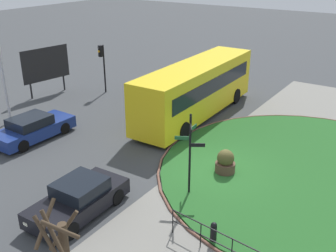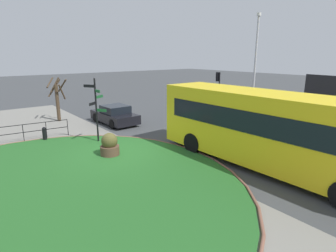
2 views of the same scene
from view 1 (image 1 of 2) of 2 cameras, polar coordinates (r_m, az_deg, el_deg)
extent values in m
plane|color=#3D3F42|center=(18.38, 6.98, -6.37)|extent=(120.00, 120.00, 0.00)
cube|color=gray|center=(17.65, 13.52, -8.21)|extent=(32.00, 7.52, 0.02)
cylinder|color=#235B23|center=(19.05, 20.56, -6.50)|extent=(14.01, 14.01, 0.10)
torus|color=brown|center=(19.05, 20.56, -6.49)|extent=(14.32, 14.32, 0.11)
cylinder|color=black|center=(15.74, 3.14, -4.43)|extent=(0.09, 0.09, 3.45)
sphere|color=black|center=(15.00, 3.29, 1.59)|extent=(0.10, 0.10, 0.10)
cube|color=black|center=(14.81, 3.33, -0.29)|extent=(0.55, 0.38, 0.15)
cube|color=#195128|center=(15.47, 3.70, -0.20)|extent=(0.46, 0.07, 0.15)
cube|color=#195128|center=(15.41, 1.99, -1.73)|extent=(0.29, 0.52, 0.15)
cube|color=black|center=(15.52, 4.36, -2.75)|extent=(0.32, 0.48, 0.15)
cube|color=#195128|center=(15.98, 3.14, -3.48)|extent=(0.50, 0.33, 0.15)
cylinder|color=black|center=(14.02, 6.53, -15.20)|extent=(0.23, 0.23, 0.67)
sphere|color=black|center=(13.79, 6.60, -13.98)|extent=(0.22, 0.22, 0.22)
cube|color=black|center=(12.88, 9.27, -15.71)|extent=(0.53, 4.75, 0.03)
cube|color=black|center=(13.16, 9.15, -17.21)|extent=(0.53, 4.75, 0.03)
cylinder|color=black|center=(14.24, 0.68, -13.56)|extent=(0.04, 0.04, 0.98)
cylinder|color=black|center=(13.68, 4.71, -15.43)|extent=(0.04, 0.04, 0.98)
cylinder|color=black|center=(13.20, 9.13, -17.37)|extent=(0.04, 0.04, 0.98)
cube|color=yellow|center=(23.91, 4.09, 5.42)|extent=(10.68, 2.63, 2.95)
cube|color=black|center=(24.37, 1.58, 6.82)|extent=(9.36, 0.20, 0.88)
cube|color=black|center=(23.25, 6.77, 5.87)|extent=(9.36, 0.20, 0.88)
cube|color=black|center=(28.48, 9.34, 8.39)|extent=(0.06, 1.99, 1.10)
cube|color=black|center=(28.23, 9.49, 10.56)|extent=(0.05, 1.33, 0.28)
cylinder|color=black|center=(27.65, 5.42, 5.12)|extent=(1.01, 0.32, 1.00)
cylinder|color=black|center=(26.76, 9.64, 4.28)|extent=(1.01, 0.32, 1.00)
cylinder|color=black|center=(22.17, -2.78, 0.57)|extent=(1.01, 0.32, 1.00)
cylinder|color=black|center=(21.06, 2.17, -0.69)|extent=(1.01, 0.32, 1.00)
cube|color=navy|center=(22.31, -18.68, -0.57)|extent=(4.39, 1.82, 0.64)
cube|color=black|center=(22.01, -19.22, 0.64)|extent=(2.02, 1.58, 0.50)
cube|color=#EAEACC|center=(23.92, -15.36, 1.53)|extent=(0.02, 0.20, 0.12)
cube|color=#EAEACC|center=(23.17, -13.64, 0.99)|extent=(0.02, 0.20, 0.12)
cylinder|color=black|center=(23.72, -17.26, 0.57)|extent=(0.64, 0.23, 0.64)
cylinder|color=black|center=(22.55, -14.68, -0.31)|extent=(0.64, 0.23, 0.64)
cylinder|color=black|center=(22.32, -22.60, -1.64)|extent=(0.64, 0.23, 0.64)
cylinder|color=black|center=(21.07, -20.16, -2.71)|extent=(0.64, 0.23, 0.64)
cube|color=black|center=(15.60, -12.74, -10.58)|extent=(4.05, 1.89, 0.62)
cube|color=black|center=(15.40, -12.51, -8.55)|extent=(1.78, 1.63, 0.51)
cube|color=#EAEACC|center=(14.19, -16.99, -14.77)|extent=(0.02, 0.20, 0.12)
cube|color=#EAEACC|center=(14.91, -19.82, -13.14)|extent=(0.02, 0.20, 0.12)
cylinder|color=black|center=(14.52, -13.81, -14.37)|extent=(0.64, 0.23, 0.64)
cylinder|color=black|center=(15.57, -18.15, -12.07)|extent=(0.64, 0.23, 0.64)
cylinder|color=black|center=(15.96, -7.39, -10.03)|extent=(0.64, 0.23, 0.64)
cylinder|color=black|center=(16.92, -11.74, -8.26)|extent=(0.64, 0.23, 0.64)
cylinder|color=black|center=(28.64, -9.12, 8.08)|extent=(0.11, 0.11, 3.40)
cube|color=black|center=(28.22, -9.63, 10.56)|extent=(0.31, 0.31, 0.78)
sphere|color=black|center=(28.09, -9.92, 10.99)|extent=(0.16, 0.16, 0.16)
sphere|color=#F2A519|center=(28.14, -9.89, 10.51)|extent=(0.16, 0.16, 0.16)
sphere|color=black|center=(28.19, -9.85, 10.02)|extent=(0.16, 0.16, 0.16)
cylinder|color=#B7B7BC|center=(24.25, -22.91, 8.83)|extent=(0.16, 0.16, 7.50)
cylinder|color=black|center=(28.65, -19.18, 5.82)|extent=(0.12, 0.12, 2.19)
cylinder|color=black|center=(29.93, -14.82, 7.05)|extent=(0.12, 0.12, 2.19)
cube|color=silver|center=(28.99, -17.20, 8.52)|extent=(3.49, 0.63, 2.17)
cube|color=black|center=(28.93, -17.13, 8.50)|extent=(3.58, 0.55, 2.27)
cylinder|color=brown|center=(18.08, 8.18, -6.00)|extent=(0.90, 0.90, 0.54)
sphere|color=#4C4723|center=(17.84, 8.27, -4.56)|extent=(0.76, 0.76, 0.76)
cylinder|color=#423323|center=(10.83, -16.72, -15.64)|extent=(0.11, 1.00, 1.27)
cylinder|color=#423323|center=(10.46, -15.21, -14.17)|extent=(0.73, 0.74, 0.70)
cylinder|color=#423323|center=(11.52, -14.78, -14.32)|extent=(0.75, 0.68, 1.18)
cylinder|color=#423323|center=(10.77, -16.35, -14.35)|extent=(0.15, 0.74, 1.09)
cylinder|color=#423323|center=(11.20, -17.24, -13.21)|extent=(1.08, 0.41, 0.99)
camera|label=2|loc=(26.25, 31.55, 10.45)|focal=29.49mm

